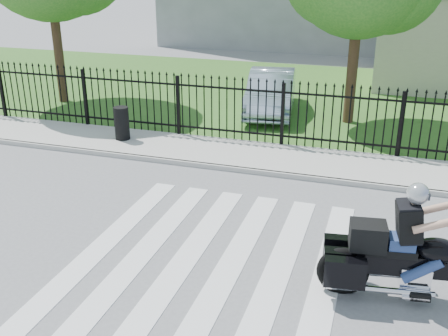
% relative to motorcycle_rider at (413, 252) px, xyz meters
% --- Properties ---
extents(ground, '(120.00, 120.00, 0.00)m').
position_rel_motorcycle_rider_xyz_m(ground, '(-3.23, 0.08, -0.80)').
color(ground, slate).
rests_on(ground, ground).
extents(crosswalk, '(5.00, 5.50, 0.01)m').
position_rel_motorcycle_rider_xyz_m(crosswalk, '(-3.23, 0.08, -0.79)').
color(crosswalk, silver).
rests_on(crosswalk, ground).
extents(sidewalk, '(40.00, 2.00, 0.12)m').
position_rel_motorcycle_rider_xyz_m(sidewalk, '(-3.23, 5.08, -0.74)').
color(sidewalk, '#ADAAA3').
rests_on(sidewalk, ground).
extents(curb, '(40.00, 0.12, 0.12)m').
position_rel_motorcycle_rider_xyz_m(curb, '(-3.23, 4.08, -0.74)').
color(curb, '#ADAAA3').
rests_on(curb, ground).
extents(grass_strip, '(40.00, 12.00, 0.02)m').
position_rel_motorcycle_rider_xyz_m(grass_strip, '(-3.23, 12.08, -0.79)').
color(grass_strip, '#326021').
rests_on(grass_strip, ground).
extents(iron_fence, '(26.00, 0.04, 1.80)m').
position_rel_motorcycle_rider_xyz_m(iron_fence, '(-3.23, 6.08, 0.11)').
color(iron_fence, black).
rests_on(iron_fence, ground).
extents(motorcycle_rider, '(2.93, 1.20, 1.94)m').
position_rel_motorcycle_rider_xyz_m(motorcycle_rider, '(0.00, 0.00, 0.00)').
color(motorcycle_rider, black).
rests_on(motorcycle_rider, ground).
extents(parked_car, '(2.07, 4.36, 1.38)m').
position_rel_motorcycle_rider_xyz_m(parked_car, '(-4.31, 9.42, -0.09)').
color(parked_car, '#A4B7CE').
rests_on(parked_car, grass_strip).
extents(litter_bin, '(0.53, 0.53, 0.91)m').
position_rel_motorcycle_rider_xyz_m(litter_bin, '(-7.55, 5.15, -0.22)').
color(litter_bin, black).
rests_on(litter_bin, sidewalk).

